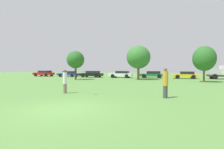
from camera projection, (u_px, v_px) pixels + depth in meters
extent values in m
plane|color=#54843D|center=(63.00, 109.00, 7.80)|extent=(120.00, 120.00, 0.00)
cylinder|color=#726651|center=(65.00, 89.00, 12.69)|extent=(0.24, 0.24, 0.68)
cylinder|color=silver|center=(65.00, 78.00, 12.66)|extent=(0.29, 0.29, 0.83)
sphere|color=brown|center=(65.00, 71.00, 12.64)|extent=(0.20, 0.20, 0.20)
cylinder|color=#3F3F47|center=(165.00, 92.00, 10.70)|extent=(0.27, 0.27, 0.73)
cylinder|color=#BF8C26|center=(165.00, 79.00, 10.67)|extent=(0.32, 0.32, 0.90)
sphere|color=brown|center=(166.00, 70.00, 10.65)|extent=(0.20, 0.20, 0.20)
cylinder|color=#19B2D8|center=(84.00, 72.00, 11.77)|extent=(0.27, 0.26, 0.13)
cylinder|color=#473323|center=(76.00, 72.00, 27.22)|extent=(0.29, 0.29, 2.35)
sphere|color=#286023|center=(76.00, 60.00, 27.15)|extent=(2.69, 2.69, 2.69)
cylinder|color=brown|center=(138.00, 72.00, 27.31)|extent=(0.36, 0.36, 2.47)
ellipsoid|color=#33702D|center=(138.00, 57.00, 27.23)|extent=(3.66, 3.66, 3.54)
cylinder|color=brown|center=(204.00, 73.00, 22.59)|extent=(0.24, 0.24, 2.24)
ellipsoid|color=#286023|center=(204.00, 58.00, 22.51)|extent=(2.83, 2.83, 3.18)
cube|color=red|center=(44.00, 74.00, 38.33)|extent=(4.27, 1.93, 0.52)
cube|color=black|center=(45.00, 72.00, 38.22)|extent=(2.36, 1.68, 0.41)
cylinder|color=black|center=(36.00, 75.00, 37.83)|extent=(0.70, 0.19, 0.70)
cylinder|color=black|center=(41.00, 74.00, 39.63)|extent=(0.70, 0.19, 0.70)
cylinder|color=black|center=(46.00, 75.00, 37.06)|extent=(0.70, 0.19, 0.70)
cylinder|color=black|center=(52.00, 75.00, 38.85)|extent=(0.70, 0.19, 0.70)
cube|color=#1E389E|center=(68.00, 74.00, 36.20)|extent=(4.38, 1.76, 0.45)
cube|color=black|center=(70.00, 72.00, 36.09)|extent=(2.41, 1.53, 0.44)
cylinder|color=black|center=(60.00, 75.00, 35.79)|extent=(0.64, 0.20, 0.64)
cylinder|color=black|center=(65.00, 75.00, 37.41)|extent=(0.64, 0.20, 0.64)
cylinder|color=black|center=(72.00, 75.00, 35.00)|extent=(0.64, 0.20, 0.64)
cylinder|color=black|center=(76.00, 75.00, 36.62)|extent=(0.64, 0.20, 0.64)
cube|color=black|center=(91.00, 75.00, 34.41)|extent=(4.45, 1.83, 0.51)
cube|color=black|center=(93.00, 72.00, 34.30)|extent=(2.45, 1.59, 0.46)
cylinder|color=black|center=(83.00, 76.00, 33.98)|extent=(0.65, 0.22, 0.64)
cylinder|color=black|center=(87.00, 75.00, 35.67)|extent=(0.65, 0.22, 0.64)
cylinder|color=black|center=(96.00, 76.00, 33.17)|extent=(0.65, 0.22, 0.64)
cylinder|color=black|center=(100.00, 75.00, 34.87)|extent=(0.65, 0.22, 0.64)
cube|color=silver|center=(121.00, 75.00, 32.71)|extent=(4.20, 1.95, 0.54)
cube|color=black|center=(122.00, 72.00, 32.60)|extent=(2.32, 1.69, 0.41)
cylinder|color=black|center=(113.00, 76.00, 32.20)|extent=(0.69, 0.18, 0.68)
cylinder|color=black|center=(115.00, 76.00, 34.00)|extent=(0.69, 0.18, 0.68)
cylinder|color=black|center=(127.00, 76.00, 31.44)|extent=(0.69, 0.18, 0.68)
cylinder|color=black|center=(129.00, 76.00, 33.24)|extent=(0.69, 0.18, 0.68)
cube|color=#196633|center=(152.00, 75.00, 32.02)|extent=(4.34, 1.83, 0.46)
cube|color=black|center=(154.00, 72.00, 31.90)|extent=(2.39, 1.59, 0.47)
cylinder|color=black|center=(144.00, 76.00, 31.57)|extent=(0.70, 0.23, 0.70)
cylinder|color=black|center=(145.00, 76.00, 33.26)|extent=(0.70, 0.23, 0.70)
cylinder|color=black|center=(159.00, 76.00, 30.78)|extent=(0.70, 0.23, 0.70)
cylinder|color=black|center=(160.00, 76.00, 32.48)|extent=(0.70, 0.23, 0.70)
cube|color=gold|center=(185.00, 76.00, 29.91)|extent=(3.96, 1.75, 0.48)
cube|color=black|center=(187.00, 73.00, 29.81)|extent=(2.18, 1.52, 0.45)
cylinder|color=black|center=(178.00, 77.00, 29.47)|extent=(0.68, 0.19, 0.68)
cylinder|color=black|center=(177.00, 76.00, 31.09)|extent=(0.68, 0.19, 0.68)
cylinder|color=black|center=(194.00, 77.00, 28.75)|extent=(0.68, 0.19, 0.68)
cylinder|color=black|center=(192.00, 77.00, 30.37)|extent=(0.68, 0.19, 0.68)
cube|color=#B2B2B7|center=(215.00, 72.00, 28.97)|extent=(1.84, 1.86, 0.95)
cylinder|color=black|center=(215.00, 77.00, 28.15)|extent=(0.84, 0.26, 0.84)
cylinder|color=black|center=(212.00, 76.00, 29.99)|extent=(0.84, 0.26, 0.84)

